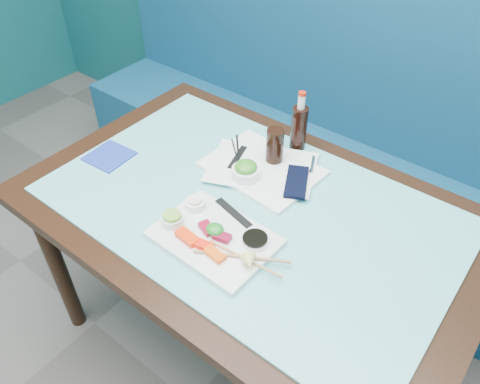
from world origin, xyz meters
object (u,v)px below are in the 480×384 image
Objects in this scene: cola_glass at (275,146)px; dining_table at (249,226)px; seaweed_bowl at (246,173)px; serving_tray at (262,169)px; cola_bottle_body at (299,128)px; booth_bench at (357,168)px; sashimi_plate at (214,238)px; blue_napkin at (109,156)px.

dining_table is at bearing -74.56° from cola_glass.
serving_tray is at bearing 82.41° from seaweed_bowl.
seaweed_bowl is 0.26m from cola_bottle_body.
booth_bench is at bearing 88.85° from serving_tray.
booth_bench reaches higher than serving_tray.
sashimi_plate reaches higher than dining_table.
booth_bench reaches higher than sashimi_plate.
serving_tray is at bearing 104.92° from sashimi_plate.
serving_tray is at bearing -96.49° from cola_bottle_body.
cola_bottle_body is at bearing 83.18° from seaweed_bowl.
sashimi_plate is at bearing -71.94° from serving_tray.
seaweed_bowl is (-0.08, 0.08, 0.12)m from dining_table.
blue_napkin is (-0.48, -0.45, -0.08)m from cola_bottle_body.
sashimi_plate reaches higher than blue_napkin.
sashimi_plate is (0.01, -1.02, 0.39)m from booth_bench.
dining_table is 0.20m from sashimi_plate.
dining_table is 10.19× the size of blue_napkin.
serving_tray is 0.09m from cola_glass.
dining_table is at bearing 95.03° from sashimi_plate.
dining_table is at bearing -90.00° from booth_bench.
blue_napkin is at bearing -168.86° from dining_table.
dining_table is 0.54m from blue_napkin.
sashimi_plate reaches higher than serving_tray.
sashimi_plate is 0.54m from blue_napkin.
blue_napkin is (-0.46, -0.26, -0.00)m from serving_tray.
blue_napkin is at bearing -157.13° from seaweed_bowl.
booth_bench is 0.78m from cola_glass.
booth_bench is at bearing 84.00° from seaweed_bowl.
dining_table is 0.28m from cola_glass.
booth_bench is 9.02× the size of sashimi_plate.
serving_tray is 3.98× the size of seaweed_bowl.
booth_bench is at bearing 84.57° from cola_glass.
cola_bottle_body is at bearing 43.06° from blue_napkin.
cola_glass is at bearing 34.31° from blue_napkin.
seaweed_bowl reaches higher than dining_table.
blue_napkin is at bearing -145.69° from cola_glass.
booth_bench reaches higher than dining_table.
dining_table is at bearing -81.93° from cola_bottle_body.
cola_glass is 0.57m from blue_napkin.
cola_bottle_body is at bearing 98.05° from sashimi_plate.
dining_table is 0.20m from serving_tray.
booth_bench reaches higher than cola_bottle_body.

